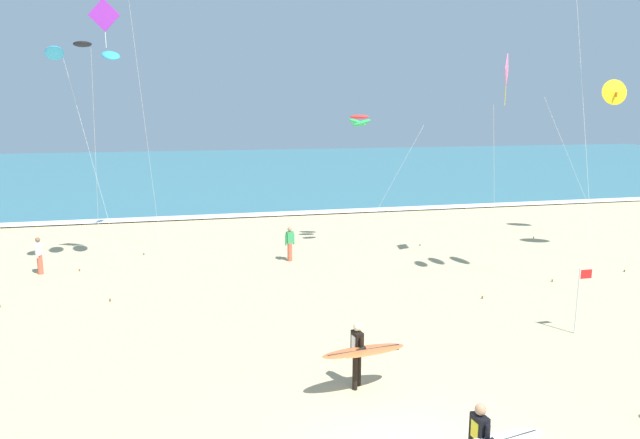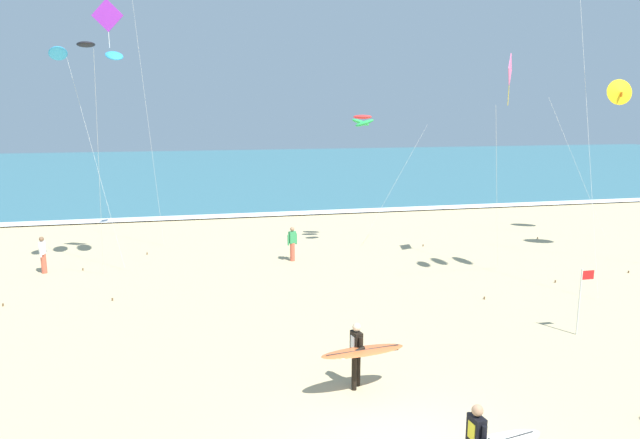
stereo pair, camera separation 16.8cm
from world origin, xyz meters
TOP-DOWN VIEW (x-y plane):
  - ocean_water at (0.00, 56.03)m, footprint 160.00×60.00m
  - shoreline_foam at (0.00, 26.33)m, footprint 160.00×1.38m
  - surfer_lead at (-0.13, 2.60)m, footprint 2.26×1.11m
  - kite_arc_charcoal_mid at (-7.90, 14.53)m, footprint 2.95×4.60m
  - kite_arc_scarlet_high at (4.06, 16.73)m, footprint 3.78×2.02m
  - kite_diamond_rose_distant at (8.74, 11.66)m, footprint 2.98×4.16m
  - kite_delta_golden_close at (17.44, 15.78)m, footprint 4.33×1.02m
  - kite_diamond_violet_extra at (-7.13, 14.94)m, footprint 2.43×0.51m
  - bystander_green_top at (0.26, 14.91)m, footprint 0.47×0.29m
  - bystander_white_top at (-10.36, 15.19)m, footprint 0.22×0.50m
  - lifeguard_flag at (7.48, 4.57)m, footprint 0.45×0.05m

SIDE VIEW (x-z plane):
  - ocean_water at x=0.00m, z-range 0.00..0.08m
  - shoreline_foam at x=0.00m, z-range 0.08..0.09m
  - bystander_green_top at x=0.26m, z-range 0.02..1.61m
  - bystander_white_top at x=-10.36m, z-range 0.02..1.61m
  - surfer_lead at x=-0.13m, z-range 0.20..1.90m
  - lifeguard_flag at x=7.48m, z-range 0.22..2.32m
  - kite_arc_scarlet_high at x=4.06m, z-range 2.99..9.56m
  - kite_delta_golden_close at x=17.44m, z-range 3.50..11.87m
  - kite_diamond_rose_distant at x=8.74m, z-range 3.61..12.69m
  - kite_arc_charcoal_mid at x=-7.90m, z-range 4.34..13.77m
  - kite_diamond_violet_extra at x=-7.13m, z-range 4.56..15.69m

